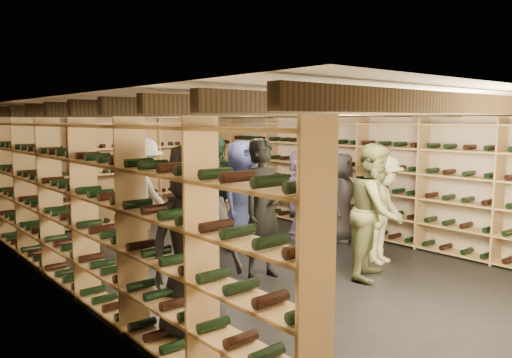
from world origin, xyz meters
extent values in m
plane|color=black|center=(0.00, 0.00, 0.00)|extent=(8.00, 8.00, 0.00)
cube|color=#C0AC95|center=(0.00, 4.00, 1.20)|extent=(5.50, 0.02, 2.40)
cube|color=#C0AC95|center=(-2.75, 0.00, 1.20)|extent=(0.02, 8.00, 2.40)
cube|color=#C0AC95|center=(2.75, 0.00, 1.20)|extent=(0.02, 8.00, 2.40)
cube|color=beige|center=(0.00, 0.00, 2.40)|extent=(5.50, 8.00, 0.01)
cube|color=black|center=(0.00, -3.50, 2.26)|extent=(5.40, 0.12, 0.18)
cube|color=black|center=(0.00, -2.62, 2.26)|extent=(5.40, 0.12, 0.18)
cube|color=black|center=(0.00, -1.75, 2.26)|extent=(5.40, 0.12, 0.18)
cube|color=black|center=(0.00, -0.88, 2.26)|extent=(5.40, 0.12, 0.18)
cube|color=black|center=(0.00, 0.00, 2.26)|extent=(5.40, 0.12, 0.18)
cube|color=black|center=(0.00, 0.88, 2.26)|extent=(5.40, 0.12, 0.18)
cube|color=black|center=(0.00, 1.75, 2.26)|extent=(5.40, 0.12, 0.18)
cube|color=black|center=(0.00, 2.62, 2.26)|extent=(5.40, 0.12, 0.18)
cube|color=black|center=(0.00, 3.50, 2.26)|extent=(5.40, 0.12, 0.18)
cube|color=tan|center=(-2.57, 0.00, 1.07)|extent=(0.32, 7.50, 2.15)
cube|color=tan|center=(2.57, 0.00, 1.07)|extent=(0.32, 7.50, 2.15)
cube|color=tan|center=(0.00, 3.83, 1.07)|extent=(4.70, 0.30, 2.15)
cube|color=tan|center=(0.43, 1.46, 0.09)|extent=(0.53, 0.37, 0.17)
cube|color=tan|center=(0.43, 1.46, 0.26)|extent=(0.53, 0.37, 0.17)
cube|color=tan|center=(0.43, 1.46, 0.43)|extent=(0.53, 0.37, 0.17)
cube|color=tan|center=(0.43, 1.46, 0.59)|extent=(0.53, 0.37, 0.17)
cube|color=tan|center=(-0.71, 2.52, 0.09)|extent=(0.59, 0.50, 0.17)
cube|color=tan|center=(-0.71, 2.52, 0.26)|extent=(0.59, 0.50, 0.17)
cube|color=tan|center=(-0.71, 2.52, 0.43)|extent=(0.59, 0.50, 0.17)
cube|color=tan|center=(1.36, 2.85, 0.09)|extent=(0.53, 0.38, 0.17)
imported|color=black|center=(-2.18, -1.78, 0.96)|extent=(0.98, 0.68, 1.91)
imported|color=black|center=(-0.47, -0.79, 0.94)|extent=(0.73, 0.52, 1.88)
imported|color=brown|center=(0.72, -1.72, 0.91)|extent=(1.09, 0.99, 1.82)
imported|color=#C2BD95|center=(1.36, -1.37, 0.81)|extent=(1.11, 0.73, 1.62)
imported|color=#1C2144|center=(0.24, 0.60, 0.90)|extent=(1.03, 0.85, 1.80)
imported|color=gray|center=(-0.32, 0.84, 0.87)|extent=(0.70, 0.53, 1.73)
imported|color=#4F1B1D|center=(2.18, 0.54, 0.77)|extent=(0.80, 0.65, 1.54)
imported|color=#A5A196|center=(-1.33, 1.03, 0.93)|extent=(1.38, 1.13, 1.87)
imported|color=#264C36|center=(0.24, 1.30, 0.92)|extent=(1.15, 0.68, 1.83)
imported|color=slate|center=(1.56, 0.52, 0.81)|extent=(1.58, 0.87, 1.62)
imported|color=#303135|center=(1.90, -0.10, 0.77)|extent=(0.89, 0.75, 1.55)
camera|label=1|loc=(-4.71, -5.77, 2.11)|focal=35.00mm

